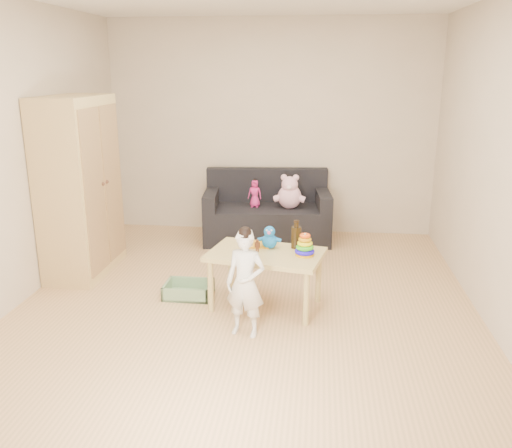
# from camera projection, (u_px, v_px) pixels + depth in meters

# --- Properties ---
(room) EXTENTS (4.50, 4.50, 4.50)m
(room) POSITION_uv_depth(u_px,v_px,m) (247.00, 157.00, 4.51)
(room) COLOR tan
(room) RESTS_ON ground
(wardrobe) EXTENTS (0.49, 0.98, 1.76)m
(wardrobe) POSITION_uv_depth(u_px,v_px,m) (80.00, 187.00, 5.35)
(wardrobe) COLOR #D4B974
(wardrobe) RESTS_ON ground
(sofa) EXTENTS (1.55, 0.89, 0.42)m
(sofa) POSITION_uv_depth(u_px,v_px,m) (267.00, 223.00, 6.53)
(sofa) COLOR black
(sofa) RESTS_ON ground
(play_table) EXTENTS (1.05, 0.78, 0.50)m
(play_table) POSITION_uv_depth(u_px,v_px,m) (266.00, 280.00, 4.69)
(play_table) COLOR #D4B974
(play_table) RESTS_ON ground
(storage_bin) EXTENTS (0.43, 0.32, 0.13)m
(storage_bin) POSITION_uv_depth(u_px,v_px,m) (188.00, 290.00, 4.95)
(storage_bin) COLOR gray
(storage_bin) RESTS_ON ground
(toddler) EXTENTS (0.35, 0.27, 0.83)m
(toddler) POSITION_uv_depth(u_px,v_px,m) (245.00, 285.00, 4.16)
(toddler) COLOR silver
(toddler) RESTS_ON ground
(pink_bear) EXTENTS (0.32, 0.28, 0.34)m
(pink_bear) POSITION_uv_depth(u_px,v_px,m) (290.00, 194.00, 6.36)
(pink_bear) COLOR #FBB9D8
(pink_bear) RESTS_ON sofa
(doll) EXTENTS (0.17, 0.12, 0.32)m
(doll) POSITION_uv_depth(u_px,v_px,m) (255.00, 194.00, 6.41)
(doll) COLOR #DD2983
(doll) RESTS_ON sofa
(ring_stacker) EXTENTS (0.17, 0.17, 0.19)m
(ring_stacker) POSITION_uv_depth(u_px,v_px,m) (305.00, 247.00, 4.53)
(ring_stacker) COLOR #D9990B
(ring_stacker) RESTS_ON play_table
(brown_bottle) EXTENTS (0.09, 0.09, 0.25)m
(brown_bottle) POSITION_uv_depth(u_px,v_px,m) (296.00, 236.00, 4.71)
(brown_bottle) COLOR black
(brown_bottle) RESTS_ON play_table
(blue_plush) EXTENTS (0.18, 0.15, 0.20)m
(blue_plush) POSITION_uv_depth(u_px,v_px,m) (270.00, 237.00, 4.71)
(blue_plush) COLOR #197CE4
(blue_plush) RESTS_ON play_table
(wooden_figure) EXTENTS (0.05, 0.04, 0.11)m
(wooden_figure) POSITION_uv_depth(u_px,v_px,m) (257.00, 245.00, 4.63)
(wooden_figure) COLOR brown
(wooden_figure) RESTS_ON play_table
(yellow_book) EXTENTS (0.20, 0.20, 0.02)m
(yellow_book) POSITION_uv_depth(u_px,v_px,m) (258.00, 244.00, 4.80)
(yellow_book) COLOR orange
(yellow_book) RESTS_ON play_table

